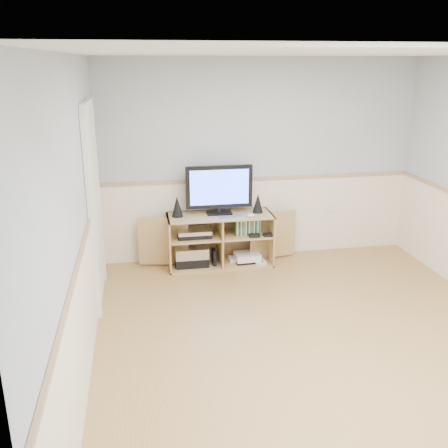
{
  "coord_description": "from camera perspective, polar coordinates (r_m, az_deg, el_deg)",
  "views": [
    {
      "loc": [
        -1.52,
        -3.77,
        2.44
      ],
      "look_at": [
        -0.64,
        1.2,
        0.79
      ],
      "focal_mm": 40.0,
      "sensor_mm": 36.0,
      "label": 1
    }
  ],
  "objects": [
    {
      "name": "mouse",
      "position": [
        6.03,
        3.12,
        1.01
      ],
      "size": [
        0.11,
        0.09,
        0.04
      ],
      "primitive_type": "ellipsoid",
      "rotation": [
        0.0,
        0.0,
        0.28
      ],
      "color": "white",
      "rests_on": "media_cabinet"
    },
    {
      "name": "speaker_left",
      "position": [
        6.02,
        -5.37,
        2.01
      ],
      "size": [
        0.14,
        0.14,
        0.25
      ],
      "primitive_type": "cone",
      "color": "black",
      "rests_on": "media_cabinet"
    },
    {
      "name": "game_cases",
      "position": [
        6.2,
        2.69,
        -0.3
      ],
      "size": [
        0.32,
        0.14,
        0.19
      ],
      "primitive_type": "cube",
      "color": "#3F8C3F",
      "rests_on": "media_cabinet"
    },
    {
      "name": "wall_outlet",
      "position": [
        6.77,
        12.26,
        1.91
      ],
      "size": [
        0.12,
        0.03,
        0.12
      ],
      "primitive_type": "cube",
      "color": "white",
      "rests_on": "wall_back"
    },
    {
      "name": "monitor",
      "position": [
        6.06,
        -0.55,
        4.12
      ],
      "size": [
        0.81,
        0.18,
        0.6
      ],
      "color": "black",
      "rests_on": "media_cabinet"
    },
    {
      "name": "room",
      "position": [
        4.34,
        10.09,
        1.41
      ],
      "size": [
        4.04,
        4.54,
        2.54
      ],
      "color": "tan",
      "rests_on": "ground"
    },
    {
      "name": "av_components",
      "position": [
        6.2,
        -3.6,
        -2.93
      ],
      "size": [
        0.5,
        0.3,
        0.47
      ],
      "color": "black",
      "rests_on": "media_cabinet"
    },
    {
      "name": "keyboard",
      "position": [
        5.99,
        0.91,
        0.78
      ],
      "size": [
        0.33,
        0.19,
        0.01
      ],
      "primitive_type": "cube",
      "rotation": [
        0.0,
        0.0,
        0.2
      ],
      "color": "silver",
      "rests_on": "media_cabinet"
    },
    {
      "name": "speaker_right",
      "position": [
        6.18,
        3.9,
        2.4
      ],
      "size": [
        0.13,
        0.13,
        0.24
      ],
      "primitive_type": "cone",
      "color": "black",
      "rests_on": "media_cabinet"
    },
    {
      "name": "media_cabinet",
      "position": [
        6.25,
        -0.55,
        -1.58
      ],
      "size": [
        2.01,
        0.48,
        0.65
      ],
      "color": "tan",
      "rests_on": "floor"
    },
    {
      "name": "game_consoles",
      "position": [
        6.34,
        2.52,
        -3.84
      ],
      "size": [
        0.45,
        0.3,
        0.11
      ],
      "color": "white",
      "rests_on": "media_cabinet"
    }
  ]
}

